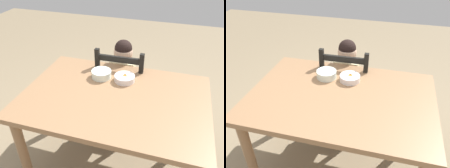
{
  "view_description": "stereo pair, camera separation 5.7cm",
  "coord_description": "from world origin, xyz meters",
  "views": [
    {
      "loc": [
        0.38,
        -1.29,
        1.71
      ],
      "look_at": [
        -0.04,
        0.06,
        0.78
      ],
      "focal_mm": 37.22,
      "sensor_mm": 36.0,
      "label": 1
    },
    {
      "loc": [
        0.32,
        -1.31,
        1.71
      ],
      "look_at": [
        -0.04,
        0.06,
        0.78
      ],
      "focal_mm": 37.22,
      "sensor_mm": 36.0,
      "label": 2
    }
  ],
  "objects": [
    {
      "name": "ground_plane",
      "position": [
        0.0,
        0.0,
        0.0
      ],
      "size": [
        8.0,
        8.0,
        0.0
      ],
      "primitive_type": "plane",
      "color": "#8C7A5C"
    },
    {
      "name": "dining_table",
      "position": [
        0.0,
        0.0,
        0.63
      ],
      "size": [
        1.32,
        0.91,
        0.73
      ],
      "color": "#9A714D",
      "rests_on": "ground"
    },
    {
      "name": "dining_chair",
      "position": [
        -0.07,
        0.51,
        0.43
      ],
      "size": [
        0.43,
        0.43,
        0.9
      ],
      "color": "black",
      "rests_on": "ground"
    },
    {
      "name": "child_figure",
      "position": [
        -0.07,
        0.5,
        0.61
      ],
      "size": [
        0.32,
        0.31,
        0.93
      ],
      "color": "beige",
      "rests_on": "ground"
    },
    {
      "name": "bowl_of_peas",
      "position": [
        -0.17,
        0.21,
        0.76
      ],
      "size": [
        0.16,
        0.16,
        0.06
      ],
      "color": "white",
      "rests_on": "dining_table"
    },
    {
      "name": "bowl_of_carrots",
      "position": [
        0.02,
        0.21,
        0.76
      ],
      "size": [
        0.16,
        0.16,
        0.05
      ],
      "color": "white",
      "rests_on": "dining_table"
    },
    {
      "name": "spoon",
      "position": [
        -0.03,
        0.22,
        0.74
      ],
      "size": [
        0.13,
        0.09,
        0.01
      ],
      "color": "silver",
      "rests_on": "dining_table"
    }
  ]
}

